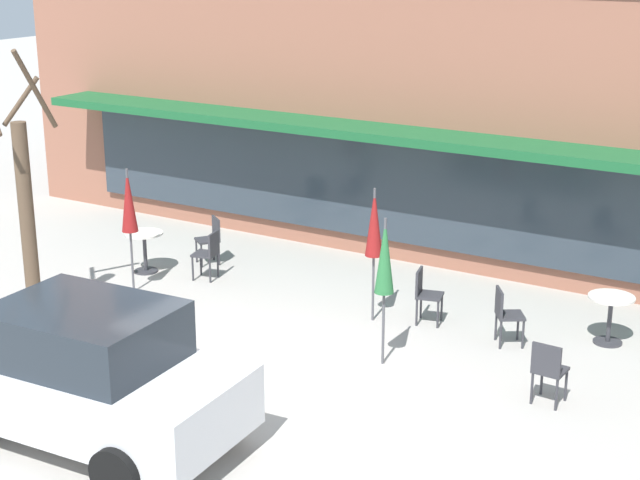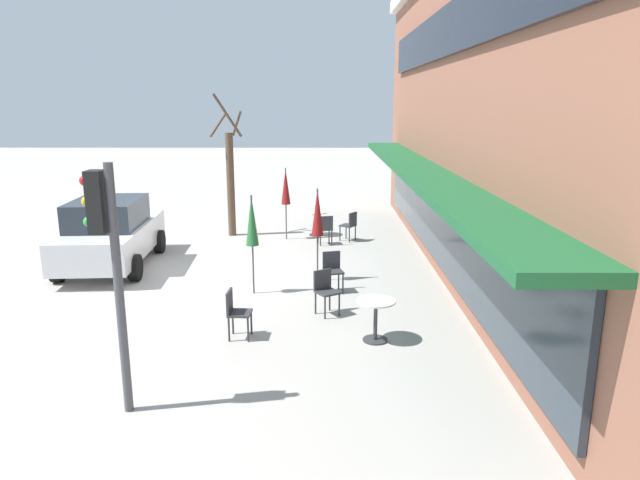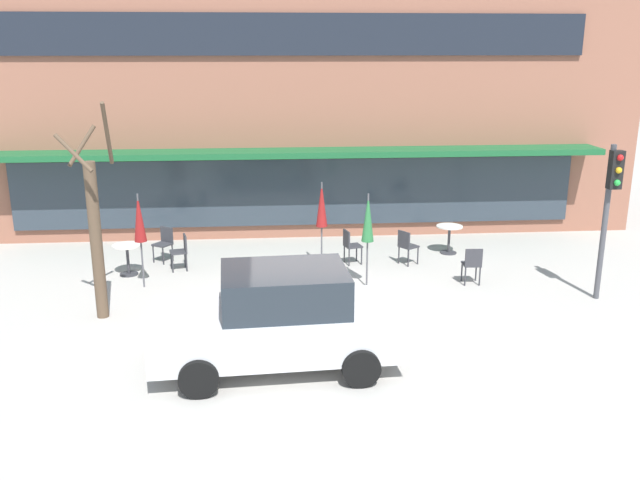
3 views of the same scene
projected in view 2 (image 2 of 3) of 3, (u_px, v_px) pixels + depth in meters
name	position (u px, v px, depth m)	size (l,w,h in m)	color
ground_plane	(194.00, 275.00, 13.97)	(80.00, 80.00, 0.00)	#ADA8A0
building_facade	(620.00, 111.00, 13.01)	(19.88, 9.10, 7.87)	#935B47
cafe_table_near_wall	(376.00, 313.00, 10.00)	(0.70, 0.70, 0.76)	#333338
cafe_table_streetside	(316.00, 219.00, 18.00)	(0.70, 0.70, 0.76)	#333338
patio_umbrella_green_folded	(317.00, 213.00, 13.15)	(0.28, 0.28, 2.20)	#4C4C51
patio_umbrella_cream_folded	(252.00, 221.00, 12.26)	(0.28, 0.28, 2.20)	#4C4C51
patio_umbrella_corner_open	(286.00, 187.00, 17.24)	(0.28, 0.28, 2.20)	#4C4C51
cafe_chair_0	(236.00, 310.00, 10.13)	(0.42, 0.42, 0.89)	#333338
cafe_chair_1	(325.00, 228.00, 16.78)	(0.48, 0.48, 0.89)	#333338
cafe_chair_2	(325.00, 288.00, 11.30)	(0.55, 0.55, 0.89)	#333338
cafe_chair_3	(350.00, 224.00, 17.28)	(0.56, 0.56, 0.89)	#333338
cafe_chair_4	(333.00, 268.00, 12.67)	(0.49, 0.49, 0.89)	#333338
parked_sedan	(111.00, 233.00, 14.50)	(4.30, 2.20, 1.76)	silver
street_tree	(230.00, 178.00, 17.72)	(1.04, 1.04, 4.38)	brown
traffic_light_pole	(108.00, 249.00, 7.30)	(0.26, 0.43, 3.40)	#47474C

